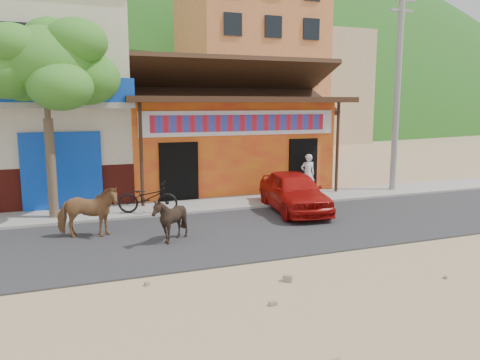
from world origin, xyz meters
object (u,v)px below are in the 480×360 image
(utility_pole, at_px, (397,89))
(pedestrian, at_px, (308,174))
(cow_dark, at_px, (170,220))
(cow_tan, at_px, (88,212))
(scooter, at_px, (148,198))
(red_car, at_px, (294,191))
(tree, at_px, (48,118))

(utility_pole, xyz_separation_m, pedestrian, (-3.70, 0.37, -3.23))
(utility_pole, relative_size, cow_dark, 6.78)
(cow_tan, distance_m, scooter, 2.71)
(cow_tan, xyz_separation_m, pedestrian, (8.22, 3.00, 0.17))
(cow_dark, relative_size, scooter, 0.63)
(red_car, bearing_deg, pedestrian, 59.93)
(red_car, bearing_deg, tree, 175.86)
(cow_tan, xyz_separation_m, cow_dark, (1.94, -1.20, -0.09))
(red_car, height_order, pedestrian, pedestrian)
(utility_pole, relative_size, red_car, 2.05)
(cow_tan, bearing_deg, tree, 30.45)
(cow_tan, distance_m, cow_dark, 2.28)
(utility_pole, bearing_deg, scooter, -176.00)
(tree, relative_size, cow_dark, 5.08)
(utility_pole, height_order, red_car, utility_pole)
(tree, xyz_separation_m, cow_tan, (0.88, -2.42, -2.40))
(utility_pole, height_order, scooter, utility_pole)
(cow_tan, relative_size, red_car, 0.41)
(scooter, bearing_deg, utility_pole, -65.45)
(scooter, height_order, pedestrian, pedestrian)
(red_car, relative_size, pedestrian, 2.54)
(pedestrian, bearing_deg, cow_dark, 42.74)
(red_car, distance_m, scooter, 4.73)
(scooter, bearing_deg, pedestrian, -59.80)
(cow_dark, xyz_separation_m, red_car, (4.57, 2.02, 0.08))
(cow_tan, height_order, scooter, cow_tan)
(utility_pole, xyz_separation_m, cow_dark, (-9.98, -3.82, -3.49))
(utility_pole, bearing_deg, tree, -179.10)
(cow_tan, bearing_deg, cow_dark, -111.31)
(utility_pole, bearing_deg, pedestrian, 174.24)
(cow_tan, distance_m, red_car, 6.56)
(utility_pole, xyz_separation_m, scooter, (-10.01, -0.70, -3.50))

